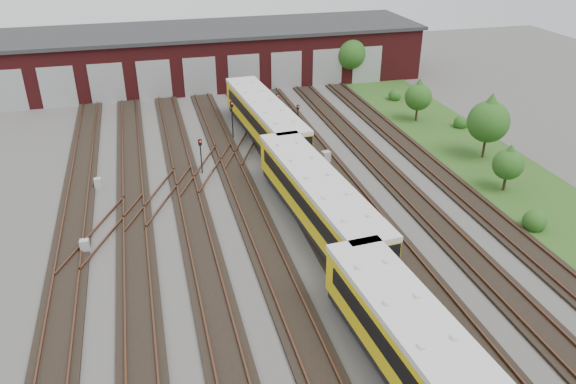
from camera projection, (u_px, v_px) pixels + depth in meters
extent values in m
plane|color=#494744|center=(302.00, 256.00, 35.00)|extent=(120.00, 120.00, 0.00)
cube|color=black|center=(65.00, 290.00, 31.75)|extent=(2.40, 70.00, 0.18)
cube|color=#523020|center=(51.00, 290.00, 31.51)|extent=(0.10, 70.00, 0.15)
cube|color=#523020|center=(78.00, 286.00, 31.84)|extent=(0.10, 70.00, 0.15)
cube|color=black|center=(138.00, 279.00, 32.67)|extent=(2.40, 70.00, 0.18)
cube|color=#523020|center=(124.00, 279.00, 32.43)|extent=(0.10, 70.00, 0.15)
cube|color=#523020|center=(150.00, 275.00, 32.75)|extent=(0.10, 70.00, 0.15)
cube|color=black|center=(206.00, 269.00, 33.58)|extent=(2.40, 70.00, 0.18)
cube|color=#523020|center=(194.00, 268.00, 33.34)|extent=(0.10, 70.00, 0.15)
cube|color=#523020|center=(218.00, 265.00, 33.67)|extent=(0.10, 70.00, 0.15)
cube|color=black|center=(271.00, 259.00, 34.50)|extent=(2.40, 70.00, 0.18)
cube|color=#523020|center=(259.00, 259.00, 34.26)|extent=(0.10, 70.00, 0.15)
cube|color=#523020|center=(282.00, 255.00, 34.59)|extent=(0.10, 70.00, 0.15)
cube|color=black|center=(332.00, 250.00, 35.42)|extent=(2.40, 70.00, 0.18)
cube|color=#523020|center=(322.00, 249.00, 35.18)|extent=(0.10, 70.00, 0.15)
cube|color=#523020|center=(343.00, 246.00, 35.51)|extent=(0.10, 70.00, 0.15)
cube|color=black|center=(391.00, 241.00, 36.34)|extent=(2.40, 70.00, 0.18)
cube|color=#523020|center=(381.00, 240.00, 36.10)|extent=(0.10, 70.00, 0.15)
cube|color=#523020|center=(401.00, 237.00, 36.43)|extent=(0.10, 70.00, 0.15)
cube|color=black|center=(446.00, 233.00, 37.26)|extent=(2.40, 70.00, 0.18)
cube|color=#523020|center=(437.00, 232.00, 37.02)|extent=(0.10, 70.00, 0.15)
cube|color=#523020|center=(456.00, 229.00, 37.35)|extent=(0.10, 70.00, 0.15)
cube|color=black|center=(499.00, 225.00, 38.18)|extent=(2.40, 70.00, 0.18)
cube|color=#523020|center=(490.00, 224.00, 37.94)|extent=(0.10, 70.00, 0.15)
cube|color=#523020|center=(509.00, 221.00, 38.27)|extent=(0.10, 70.00, 0.15)
cube|color=#523020|center=(161.00, 195.00, 41.62)|extent=(5.40, 9.62, 0.15)
cube|color=#523020|center=(208.00, 168.00, 45.97)|extent=(5.40, 9.62, 0.15)
cube|color=#523020|center=(246.00, 145.00, 50.32)|extent=(5.40, 9.62, 0.15)
cube|color=#523020|center=(104.00, 230.00, 37.27)|extent=(5.40, 9.62, 0.15)
cube|color=#523020|center=(278.00, 125.00, 54.67)|extent=(5.40, 9.62, 0.15)
cube|color=#4E1315|center=(210.00, 56.00, 67.91)|extent=(50.00, 12.00, 6.00)
cube|color=#2C2C2E|center=(208.00, 30.00, 66.46)|extent=(51.00, 12.50, 0.40)
cube|color=#9FA2A5|center=(7.00, 91.00, 58.07)|extent=(3.60, 0.12, 4.40)
cube|color=#9FA2A5|center=(58.00, 87.00, 59.22)|extent=(3.60, 0.12, 4.40)
cube|color=#9FA2A5|center=(107.00, 84.00, 60.36)|extent=(3.60, 0.12, 4.40)
cube|color=#9FA2A5|center=(154.00, 80.00, 61.51)|extent=(3.60, 0.12, 4.40)
cube|color=#9FA2A5|center=(200.00, 77.00, 62.66)|extent=(3.60, 0.12, 4.40)
cube|color=#9FA2A5|center=(244.00, 74.00, 63.81)|extent=(3.60, 0.12, 4.40)
cube|color=#9FA2A5|center=(286.00, 71.00, 64.96)|extent=(3.60, 0.12, 4.40)
cube|color=#9FA2A5|center=(327.00, 68.00, 66.11)|extent=(3.60, 0.12, 4.40)
cube|color=#9FA2A5|center=(367.00, 65.00, 67.26)|extent=(3.60, 0.12, 4.40)
cube|color=#2A4E1A|center=(482.00, 160.00, 47.93)|extent=(8.00, 55.00, 0.05)
cube|color=#E6BA0C|center=(435.00, 371.00, 23.42)|extent=(4.13, 16.76, 2.43)
cube|color=silver|center=(439.00, 346.00, 22.78)|extent=(4.24, 16.77, 0.33)
cube|color=black|center=(405.00, 375.00, 22.86)|extent=(1.18, 14.56, 0.94)
cube|color=black|center=(466.00, 358.00, 23.72)|extent=(1.18, 14.56, 0.94)
cube|color=black|center=(318.00, 218.00, 37.85)|extent=(3.80, 16.74, 0.66)
cube|color=#E6BA0C|center=(318.00, 198.00, 37.14)|extent=(4.13, 16.76, 2.43)
cube|color=silver|center=(319.00, 179.00, 36.50)|extent=(4.24, 16.77, 0.33)
cube|color=black|center=(298.00, 198.00, 36.58)|extent=(1.18, 14.56, 0.94)
cube|color=black|center=(339.00, 191.00, 37.44)|extent=(1.18, 14.56, 0.94)
cube|color=black|center=(265.00, 134.00, 51.57)|extent=(3.80, 16.74, 0.66)
cube|color=#E6BA0C|center=(264.00, 118.00, 50.85)|extent=(4.13, 16.76, 2.43)
cube|color=silver|center=(264.00, 103.00, 50.21)|extent=(4.24, 16.77, 0.33)
cube|color=black|center=(249.00, 117.00, 50.29)|extent=(1.18, 14.56, 0.94)
cube|color=black|center=(280.00, 113.00, 51.15)|extent=(1.18, 14.56, 0.94)
cylinder|color=black|center=(201.00, 159.00, 45.14)|extent=(0.10, 0.10, 2.41)
cube|color=black|center=(200.00, 142.00, 44.47)|extent=(0.28, 0.21, 0.51)
sphere|color=#F7290D|center=(200.00, 142.00, 44.34)|extent=(0.12, 0.12, 0.12)
cylinder|color=black|center=(232.00, 123.00, 51.82)|extent=(0.11, 0.11, 2.98)
cube|color=black|center=(232.00, 104.00, 51.01)|extent=(0.29, 0.21, 0.53)
sphere|color=#F7290D|center=(232.00, 104.00, 50.87)|extent=(0.13, 0.13, 0.13)
cylinder|color=black|center=(278.00, 112.00, 54.95)|extent=(0.10, 0.10, 2.62)
cube|color=black|center=(277.00, 97.00, 54.23)|extent=(0.28, 0.20, 0.50)
sphere|color=#F7290D|center=(278.00, 96.00, 54.10)|extent=(0.12, 0.12, 0.12)
cylinder|color=black|center=(298.00, 123.00, 52.29)|extent=(0.09, 0.09, 2.59)
cube|color=black|center=(298.00, 107.00, 51.59)|extent=(0.24, 0.17, 0.45)
sphere|color=#F7290D|center=(298.00, 107.00, 51.47)|extent=(0.11, 0.11, 0.11)
cube|color=#AAACAF|center=(85.00, 246.00, 35.13)|extent=(0.58, 0.50, 0.91)
cube|color=#AAACAF|center=(98.00, 183.00, 43.02)|extent=(0.52, 0.43, 0.86)
cube|color=#AAACAF|center=(266.00, 156.00, 47.43)|extent=(0.71, 0.62, 1.04)
cube|color=#AAACAF|center=(270.00, 132.00, 52.30)|extent=(0.78, 0.72, 1.06)
cube|color=#AAACAF|center=(326.00, 158.00, 47.02)|extent=(0.75, 0.66, 1.12)
cylinder|color=black|center=(349.00, 75.00, 67.95)|extent=(0.22, 0.22, 1.94)
sphere|color=#1B4814|center=(350.00, 53.00, 66.76)|extent=(3.78, 3.78, 3.78)
cone|color=#1B4814|center=(350.00, 42.00, 66.14)|extent=(3.24, 3.24, 2.70)
cylinder|color=black|center=(416.00, 115.00, 56.14)|extent=(0.22, 0.22, 1.37)
sphere|color=#1B4814|center=(418.00, 97.00, 55.30)|extent=(2.66, 2.66, 2.66)
cone|color=#1B4814|center=(419.00, 88.00, 54.86)|extent=(2.28, 2.28, 1.90)
cylinder|color=black|center=(484.00, 148.00, 47.94)|extent=(0.21, 0.21, 1.80)
sphere|color=#1B4814|center=(488.00, 122.00, 46.83)|extent=(3.50, 3.50, 3.50)
cone|color=#1B4814|center=(491.00, 107.00, 46.26)|extent=(3.00, 3.00, 2.50)
cylinder|color=black|center=(504.00, 183.00, 42.63)|extent=(0.21, 0.21, 1.19)
sphere|color=#1B4814|center=(508.00, 164.00, 41.90)|extent=(2.32, 2.32, 2.32)
cone|color=#1B4814|center=(510.00, 154.00, 41.52)|extent=(1.99, 1.99, 1.66)
sphere|color=#1B4814|center=(535.00, 218.00, 37.54)|extent=(1.59, 1.59, 1.59)
sphere|color=#1B4814|center=(395.00, 94.00, 62.09)|extent=(1.41, 1.41, 1.41)
sphere|color=#1B4814|center=(461.00, 121.00, 54.53)|extent=(1.35, 1.35, 1.35)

